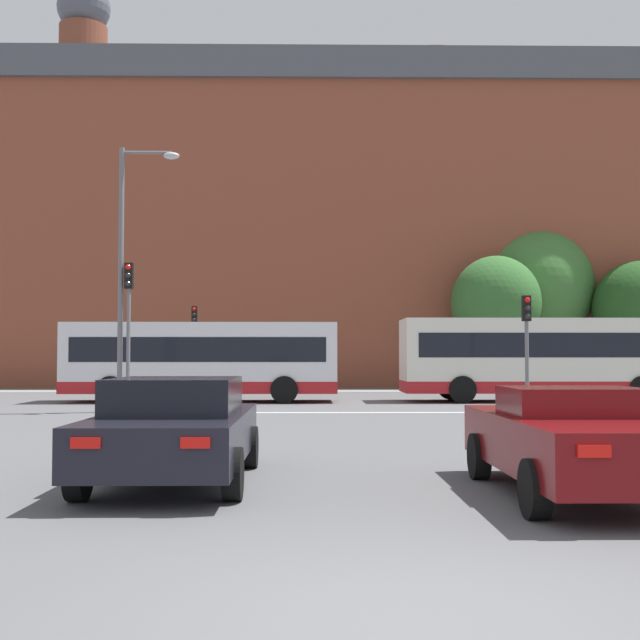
% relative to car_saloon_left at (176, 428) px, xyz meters
% --- Properties ---
extents(ground_plane, '(400.00, 400.00, 0.00)m').
position_rel_car_saloon_left_xyz_m(ground_plane, '(2.47, -5.66, -0.74)').
color(ground_plane, '#545456').
extents(stop_line_strip, '(9.77, 0.30, 0.01)m').
position_rel_car_saloon_left_xyz_m(stop_line_strip, '(2.47, 13.40, -0.73)').
color(stop_line_strip, silver).
rests_on(stop_line_strip, ground_plane).
extents(far_pavement, '(70.86, 2.50, 0.01)m').
position_rel_car_saloon_left_xyz_m(far_pavement, '(2.47, 28.26, -0.73)').
color(far_pavement, gray).
rests_on(far_pavement, ground_plane).
extents(brick_civic_building, '(45.57, 14.27, 25.48)m').
position_rel_car_saloon_left_xyz_m(brick_civic_building, '(3.39, 39.09, 8.76)').
color(brick_civic_building, brown).
rests_on(brick_civic_building, ground_plane).
extents(car_saloon_left, '(2.05, 4.60, 1.42)m').
position_rel_car_saloon_left_xyz_m(car_saloon_left, '(0.00, 0.00, 0.00)').
color(car_saloon_left, black).
rests_on(car_saloon_left, ground_plane).
extents(car_roadster_right, '(2.05, 4.49, 1.33)m').
position_rel_car_saloon_left_xyz_m(car_roadster_right, '(5.12, -1.12, -0.05)').
color(car_roadster_right, '#600C0F').
rests_on(car_roadster_right, ground_plane).
extents(bus_crossing_lead, '(10.62, 2.73, 3.12)m').
position_rel_car_saloon_left_xyz_m(bus_crossing_lead, '(10.69, 19.30, 0.94)').
color(bus_crossing_lead, silver).
rests_on(bus_crossing_lead, ground_plane).
extents(bus_crossing_trailing, '(10.11, 2.76, 2.95)m').
position_rel_car_saloon_left_xyz_m(bus_crossing_trailing, '(-2.19, 19.23, 0.84)').
color(bus_crossing_trailing, silver).
rests_on(bus_crossing_trailing, ground_plane).
extents(traffic_light_near_right, '(0.26, 0.31, 3.61)m').
position_rel_car_saloon_left_xyz_m(traffic_light_near_right, '(8.63, 13.86, 1.72)').
color(traffic_light_near_right, slate).
rests_on(traffic_light_near_right, ground_plane).
extents(traffic_light_far_left, '(0.26, 0.31, 4.09)m').
position_rel_car_saloon_left_xyz_m(traffic_light_far_left, '(-3.64, 27.20, 2.02)').
color(traffic_light_far_left, slate).
rests_on(traffic_light_far_left, ground_plane).
extents(traffic_light_near_left, '(0.26, 0.31, 4.60)m').
position_rel_car_saloon_left_xyz_m(traffic_light_near_left, '(-3.74, 13.70, 2.33)').
color(traffic_light_near_left, slate).
rests_on(traffic_light_near_left, ground_plane).
extents(street_lamp_junction, '(1.87, 0.36, 8.21)m').
position_rel_car_saloon_left_xyz_m(street_lamp_junction, '(-3.73, 13.76, 4.17)').
color(street_lamp_junction, slate).
rests_on(street_lamp_junction, ground_plane).
extents(pedestrian_waiting, '(0.44, 0.32, 1.73)m').
position_rel_car_saloon_left_xyz_m(pedestrian_waiting, '(-5.56, 27.62, 0.28)').
color(pedestrian_waiting, black).
rests_on(pedestrian_waiting, ground_plane).
extents(pedestrian_walking_east, '(0.45, 0.33, 1.78)m').
position_rel_car_saloon_left_xyz_m(pedestrian_walking_east, '(1.83, 27.90, 0.32)').
color(pedestrian_walking_east, '#333851').
rests_on(pedestrian_walking_east, ground_plane).
extents(pedestrian_walking_west, '(0.39, 0.46, 1.68)m').
position_rel_car_saloon_left_xyz_m(pedestrian_walking_west, '(2.16, 27.70, 0.24)').
color(pedestrian_walking_west, black).
rests_on(pedestrian_walking_west, ground_plane).
extents(tree_by_building, '(4.64, 4.64, 6.95)m').
position_rel_car_saloon_left_xyz_m(tree_by_building, '(11.58, 30.50, 3.76)').
color(tree_by_building, '#4C3823').
rests_on(tree_by_building, ground_plane).
extents(tree_kerbside, '(6.21, 6.21, 8.75)m').
position_rel_car_saloon_left_xyz_m(tree_kerbside, '(14.57, 33.36, 4.74)').
color(tree_kerbside, '#4C3823').
rests_on(tree_kerbside, ground_plane).
extents(tree_distant, '(4.79, 4.79, 6.75)m').
position_rel_car_saloon_left_xyz_m(tree_distant, '(19.28, 30.93, 3.49)').
color(tree_distant, '#4C3823').
rests_on(tree_distant, ground_plane).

